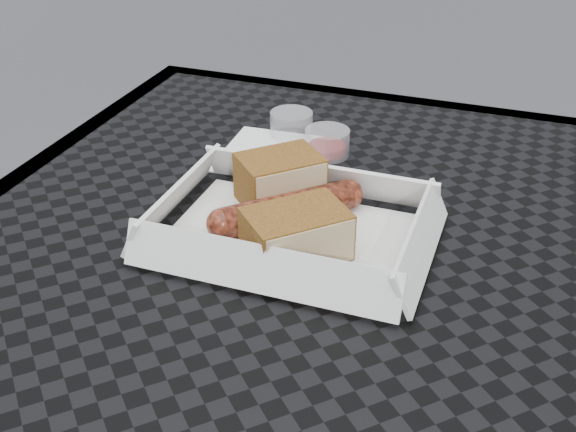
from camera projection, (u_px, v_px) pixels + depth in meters
The scene contains 9 objects.
patio_table at pixel (358, 331), 0.67m from camera, with size 0.80×0.80×0.74m.
food_tray at pixel (292, 237), 0.66m from camera, with size 0.22×0.15×0.00m, color white.
bratwurst at pixel (287, 209), 0.67m from camera, with size 0.12×0.12×0.03m.
bread_near at pixel (280, 179), 0.70m from camera, with size 0.08×0.05×0.05m, color brown.
bread_far at pixel (296, 234), 0.62m from camera, with size 0.09×0.06×0.04m, color brown.
veg_garnish at pixel (346, 281), 0.60m from camera, with size 0.03×0.03×0.00m.
napkin at pixel (276, 154), 0.81m from camera, with size 0.12×0.12×0.00m, color white.
condiment_cup_sauce at pixel (327, 142), 0.80m from camera, with size 0.05×0.05×0.03m, color maroon.
condiment_cup_empty at pixel (291, 124), 0.85m from camera, with size 0.05×0.05×0.03m, color silver.
Camera 1 is at (0.11, -0.51, 1.11)m, focal length 45.00 mm.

